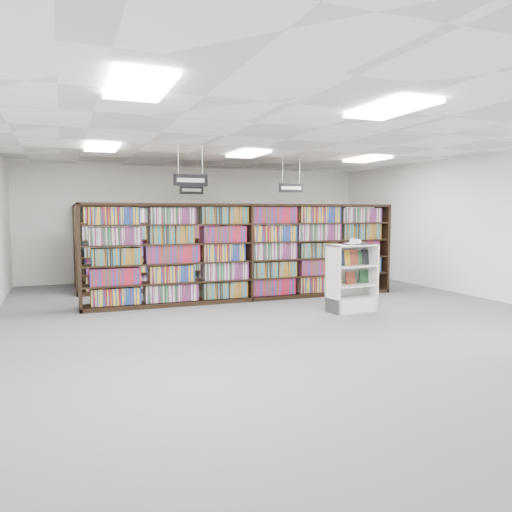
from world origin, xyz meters
name	(u,v)px	position (x,y,z in m)	size (l,w,h in m)	color
floor	(286,318)	(0.00, 0.00, 0.00)	(12.00, 12.00, 0.00)	#4C4C50
ceiling	(287,139)	(0.00, 0.00, 3.20)	(10.00, 12.00, 0.10)	white
wall_back	(200,223)	(0.00, 6.00, 1.60)	(10.00, 0.10, 3.20)	white
wall_right	(497,227)	(5.00, 0.00, 1.60)	(0.10, 12.00, 3.20)	white
bookshelf_row_near	(248,252)	(0.00, 2.00, 1.05)	(7.00, 0.60, 2.10)	black
bookshelf_row_mid	(221,246)	(0.00, 4.00, 1.05)	(7.00, 0.60, 2.10)	black
bookshelf_row_far	(203,243)	(0.00, 5.70, 1.05)	(7.00, 0.60, 2.10)	black
aisle_sign_left	(191,179)	(-1.50, 1.00, 2.53)	(0.65, 0.02, 0.80)	#B2B2B7
aisle_sign_right	(291,187)	(1.50, 3.00, 2.53)	(0.65, 0.02, 0.80)	#B2B2B7
aisle_sign_center	(192,189)	(-0.50, 5.00, 2.53)	(0.65, 0.02, 0.80)	#B2B2B7
troffer_front_left	(138,86)	(-3.00, -3.00, 3.16)	(0.60, 1.20, 0.04)	white
troffer_front_center	(390,109)	(0.00, -3.00, 3.16)	(0.60, 1.20, 0.04)	white
troffer_back_left	(102,147)	(-3.00, 2.00, 3.16)	(0.60, 1.20, 0.04)	white
troffer_back_center	(248,154)	(0.00, 2.00, 3.16)	(0.60, 1.20, 0.04)	white
troffer_back_right	(367,159)	(3.00, 2.00, 3.16)	(0.60, 1.20, 0.04)	white
endcap_display	(351,288)	(1.42, 0.10, 0.46)	(0.97, 0.54, 1.30)	white
open_book	(356,243)	(1.49, 0.04, 1.33)	(0.59, 0.37, 0.13)	black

